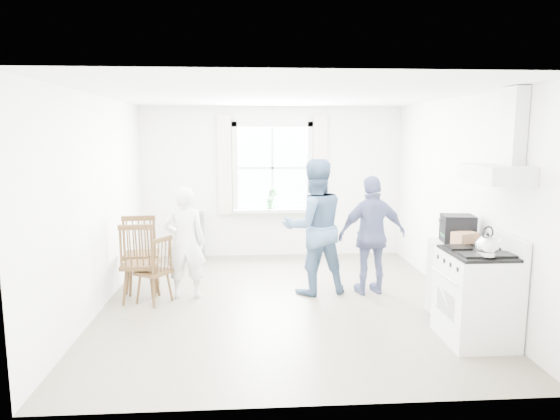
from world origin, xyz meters
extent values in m
cube|color=gray|center=(0.00, 0.00, -0.01)|extent=(4.62, 5.12, 0.02)
cube|color=white|center=(0.00, 2.52, 1.30)|extent=(4.62, 0.04, 2.64)
cube|color=white|center=(0.00, -2.52, 1.30)|extent=(4.62, 0.04, 2.64)
cube|color=white|center=(-2.27, 0.00, 1.30)|extent=(0.04, 5.12, 2.64)
cube|color=white|center=(2.27, 0.00, 1.30)|extent=(0.04, 5.12, 2.64)
cube|color=white|center=(0.00, 0.00, 2.61)|extent=(4.62, 5.12, 0.02)
cube|color=white|center=(0.00, 2.48, 1.55)|extent=(1.20, 0.02, 1.40)
cube|color=silver|center=(0.00, 2.46, 2.29)|extent=(1.38, 0.09, 0.09)
cube|color=silver|center=(0.00, 2.46, 0.81)|extent=(1.38, 0.09, 0.09)
cube|color=silver|center=(-0.65, 2.46, 1.55)|extent=(0.09, 0.09, 1.58)
cube|color=silver|center=(0.65, 2.46, 1.55)|extent=(0.09, 0.09, 1.58)
cube|color=silver|center=(0.00, 2.38, 0.82)|extent=(1.38, 0.24, 0.06)
cube|color=#EFE0C5|center=(-0.82, 2.44, 1.60)|extent=(0.24, 0.05, 1.70)
cube|color=#EFE0C5|center=(0.82, 2.44, 1.60)|extent=(0.24, 0.05, 1.70)
cube|color=silver|center=(2.02, -1.35, 1.74)|extent=(0.45, 0.76, 0.18)
cube|color=silver|center=(2.17, -1.35, 2.21)|extent=(0.14, 0.30, 0.76)
cube|color=slate|center=(-1.40, 2.33, 0.40)|extent=(0.40, 0.30, 0.80)
cube|color=white|center=(1.91, -1.35, 0.46)|extent=(0.65, 0.76, 0.92)
cube|color=black|center=(1.91, -1.35, 0.94)|extent=(0.61, 0.72, 0.03)
cube|color=white|center=(2.20, -1.35, 1.02)|extent=(0.06, 0.76, 0.20)
cylinder|color=silver|center=(1.56, -1.35, 0.70)|extent=(0.02, 0.61, 0.02)
sphere|color=silver|center=(1.87, -1.57, 1.06)|extent=(0.22, 0.22, 0.22)
cylinder|color=silver|center=(1.87, -1.57, 0.99)|extent=(0.20, 0.20, 0.04)
torus|color=black|center=(1.87, -1.57, 1.19)|extent=(0.14, 0.06, 0.14)
cube|color=silver|center=(1.98, -0.65, 0.45)|extent=(0.50, 0.55, 0.90)
cube|color=black|center=(1.97, -0.65, 0.98)|extent=(0.39, 0.36, 0.17)
cube|color=black|center=(1.97, -0.65, 1.14)|extent=(0.39, 0.36, 0.15)
cube|color=#AC7853|center=(1.96, -0.90, 0.98)|extent=(0.29, 0.25, 0.16)
cube|color=#452C16|center=(-1.90, 0.64, 0.49)|extent=(0.50, 0.48, 0.05)
cube|color=#452C16|center=(-1.88, 0.44, 0.78)|extent=(0.44, 0.11, 0.59)
cylinder|color=#452C16|center=(-1.90, 0.64, 0.23)|extent=(0.04, 0.04, 0.47)
cube|color=#452C16|center=(-1.82, 0.16, 0.47)|extent=(0.44, 0.42, 0.05)
cube|color=#452C16|center=(-1.82, -0.03, 0.76)|extent=(0.42, 0.07, 0.57)
cylinder|color=#452C16|center=(-1.82, 0.16, 0.23)|extent=(0.04, 0.04, 0.45)
cube|color=#452C16|center=(-1.64, 0.09, 0.39)|extent=(0.50, 0.50, 0.04)
cube|color=#452C16|center=(-1.51, 0.00, 0.63)|extent=(0.24, 0.32, 0.47)
cylinder|color=#452C16|center=(-1.64, 0.09, 0.19)|extent=(0.03, 0.03, 0.38)
imported|color=white|center=(-1.25, 0.25, 0.74)|extent=(0.57, 0.57, 1.47)
imported|color=#4A6689|center=(0.44, 0.34, 0.91)|extent=(1.05, 1.05, 1.81)
imported|color=navy|center=(1.21, 0.27, 0.80)|extent=(1.06, 1.06, 1.59)
imported|color=#2F6A2F|center=(-0.03, 2.36, 1.03)|extent=(0.22, 0.22, 0.35)
camera|label=1|loc=(-0.45, -6.14, 2.14)|focal=32.00mm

